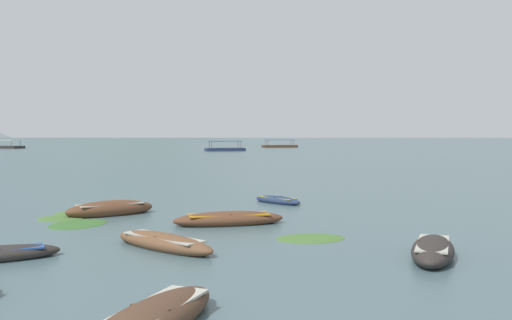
# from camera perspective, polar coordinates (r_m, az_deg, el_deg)

# --- Properties ---
(ground_plane) EXTENTS (6000.00, 6000.00, 0.00)m
(ground_plane) POSITION_cam_1_polar(r_m,az_deg,el_deg) (1507.00, -2.01, 2.43)
(ground_plane) COLOR #476066
(mountain_2) EXTENTS (1156.19, 1156.19, 424.47)m
(mountain_2) POSITION_cam_1_polar(r_m,az_deg,el_deg) (1843.08, -16.21, 8.97)
(mountain_2) COLOR slate
(mountain_2) RESTS_ON ground
(rowboat_0) EXTENTS (4.05, 3.32, 0.80)m
(rowboat_0) POSITION_cam_1_polar(r_m,az_deg,el_deg) (24.86, -15.14, -5.06)
(rowboat_0) COLOR brown
(rowboat_0) RESTS_ON ground
(rowboat_3) EXTENTS (2.69, 2.88, 0.47)m
(rowboat_3) POSITION_cam_1_polar(r_m,az_deg,el_deg) (28.14, 2.31, -4.29)
(rowboat_3) COLOR navy
(rowboat_3) RESTS_ON ground
(rowboat_5) EXTENTS (3.88, 3.69, 0.60)m
(rowboat_5) POSITION_cam_1_polar(r_m,az_deg,el_deg) (17.21, -9.78, -8.59)
(rowboat_5) COLOR brown
(rowboat_5) RESTS_ON ground
(rowboat_6) EXTENTS (4.60, 2.17, 0.66)m
(rowboat_6) POSITION_cam_1_polar(r_m,az_deg,el_deg) (21.46, -2.88, -6.29)
(rowboat_6) COLOR brown
(rowboat_6) RESTS_ON ground
(rowboat_9) EXTENTS (2.46, 3.78, 0.71)m
(rowboat_9) POSITION_cam_1_polar(r_m,az_deg,el_deg) (16.47, 18.19, -9.08)
(rowboat_9) COLOR #2D2826
(rowboat_9) RESTS_ON ground
(ferry_0) EXTENTS (11.21, 7.54, 2.54)m
(ferry_0) POSITION_cam_1_polar(r_m,az_deg,el_deg) (166.08, -25.05, 1.27)
(ferry_0) COLOR #2D2826
(ferry_0) RESTS_ON ground
(ferry_1) EXTENTS (10.95, 5.53, 2.54)m
(ferry_1) POSITION_cam_1_polar(r_m,az_deg,el_deg) (163.18, 2.51, 1.49)
(ferry_1) COLOR #4C3323
(ferry_1) RESTS_ON ground
(ferry_2) EXTENTS (9.58, 5.48, 2.54)m
(ferry_2) POSITION_cam_1_polar(r_m,az_deg,el_deg) (124.52, -3.29, 1.15)
(ferry_2) COLOR navy
(ferry_2) RESTS_ON ground
(weed_patch_0) EXTENTS (2.81, 3.21, 0.14)m
(weed_patch_0) POSITION_cam_1_polar(r_m,az_deg,el_deg) (22.63, -18.27, -6.48)
(weed_patch_0) COLOR #38662D
(weed_patch_0) RESTS_ON ground
(weed_patch_1) EXTENTS (1.97, 1.93, 0.14)m
(weed_patch_1) POSITION_cam_1_polar(r_m,az_deg,el_deg) (24.46, -19.89, -5.83)
(weed_patch_1) COLOR #477033
(weed_patch_1) RESTS_ON ground
(weed_patch_2) EXTENTS (2.78, 2.32, 0.14)m
(weed_patch_2) POSITION_cam_1_polar(r_m,az_deg,el_deg) (18.68, 5.78, -8.27)
(weed_patch_2) COLOR #477033
(weed_patch_2) RESTS_ON ground
(weed_patch_5) EXTENTS (2.30, 2.28, 0.14)m
(weed_patch_5) POSITION_cam_1_polar(r_m,az_deg,el_deg) (25.91, -18.65, -5.35)
(weed_patch_5) COLOR #477033
(weed_patch_5) RESTS_ON ground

